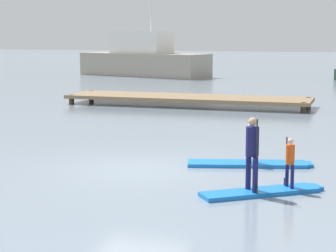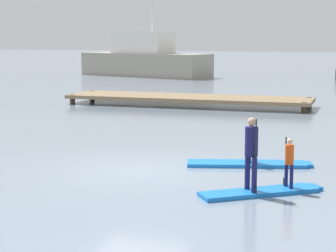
# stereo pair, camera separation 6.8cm
# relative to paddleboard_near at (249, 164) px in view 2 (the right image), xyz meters

# --- Properties ---
(ground_plane) EXTENTS (240.00, 240.00, 0.00)m
(ground_plane) POSITION_rel_paddleboard_near_xyz_m (-2.83, -1.50, -0.05)
(ground_plane) COLOR gray
(paddleboard_near) EXTENTS (3.56, 1.63, 0.10)m
(paddleboard_near) POSITION_rel_paddleboard_near_xyz_m (0.00, 0.00, 0.00)
(paddleboard_near) COLOR blue
(paddleboard_near) RESTS_ON ground
(paddler_child_solo) EXTENTS (0.24, 0.38, 1.18)m
(paddler_child_solo) POSITION_rel_paddleboard_near_xyz_m (0.01, -0.01, 0.67)
(paddler_child_solo) COLOR black
(paddler_child_solo) RESTS_ON paddleboard_near
(paddleboard_far) EXTENTS (2.74, 2.23, 0.10)m
(paddleboard_far) POSITION_rel_paddleboard_near_xyz_m (0.86, -3.01, -0.00)
(paddleboard_far) COLOR blue
(paddleboard_far) RESTS_ON ground
(paddler_adult) EXTENTS (0.42, 0.45, 1.71)m
(paddler_adult) POSITION_rel_paddleboard_near_xyz_m (0.63, -3.18, 1.03)
(paddler_adult) COLOR #19194C
(paddler_adult) RESTS_ON paddleboard_far
(paddler_child_front) EXTENTS (0.30, 0.35, 1.18)m
(paddler_child_front) POSITION_rel_paddleboard_near_xyz_m (1.42, -2.58, 0.71)
(paddler_child_front) COLOR #19194C
(paddler_child_front) RESTS_ON paddleboard_far
(fishing_boat_white_large) EXTENTS (12.72, 6.98, 11.61)m
(fishing_boat_white_large) POSITION_rel_paddleboard_near_xyz_m (-15.93, 34.77, 1.45)
(fishing_boat_white_large) COLOR #9E9384
(fishing_boat_white_large) RESTS_ON ground
(floating_dock) EXTENTS (12.75, 3.07, 0.50)m
(floating_dock) POSITION_rel_paddleboard_near_xyz_m (-5.76, 13.71, 0.35)
(floating_dock) COLOR #846B4C
(floating_dock) RESTS_ON ground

